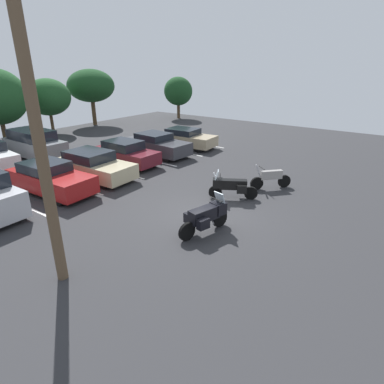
# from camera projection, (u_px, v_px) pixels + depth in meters

# --- Properties ---
(ground) EXTENTS (44.00, 44.00, 0.10)m
(ground) POSITION_uv_depth(u_px,v_px,m) (207.00, 216.00, 13.08)
(ground) COLOR #2D2D30
(motorcycle_touring) EXTENTS (2.22, 1.08, 1.41)m
(motorcycle_touring) POSITION_uv_depth(u_px,v_px,m) (206.00, 216.00, 11.51)
(motorcycle_touring) COLOR black
(motorcycle_touring) RESTS_ON ground
(motorcycle_second) EXTENTS (1.34, 1.96, 1.33)m
(motorcycle_second) POSITION_uv_depth(u_px,v_px,m) (232.00, 186.00, 14.46)
(motorcycle_second) COLOR black
(motorcycle_second) RESTS_ON ground
(motorcycle_third) EXTENTS (1.65, 1.49, 1.28)m
(motorcycle_third) POSITION_uv_depth(u_px,v_px,m) (271.00, 178.00, 15.69)
(motorcycle_third) COLOR black
(motorcycle_third) RESTS_ON ground
(parking_stripes) EXTENTS (22.54, 4.81, 0.01)m
(parking_stripes) POSITION_uv_depth(u_px,v_px,m) (72.00, 185.00, 16.37)
(parking_stripes) COLOR silver
(parking_stripes) RESTS_ON ground
(car_red) EXTENTS (2.05, 4.60, 1.47)m
(car_red) POSITION_uv_depth(u_px,v_px,m) (50.00, 178.00, 15.15)
(car_red) COLOR maroon
(car_red) RESTS_ON ground
(car_champagne) EXTENTS (2.09, 4.62, 1.47)m
(car_champagne) POSITION_uv_depth(u_px,v_px,m) (93.00, 165.00, 17.06)
(car_champagne) COLOR #C1B289
(car_champagne) RESTS_ON ground
(car_maroon) EXTENTS (1.77, 4.29, 1.47)m
(car_maroon) POSITION_uv_depth(u_px,v_px,m) (125.00, 153.00, 19.36)
(car_maroon) COLOR maroon
(car_maroon) RESTS_ON ground
(car_charcoal) EXTENTS (2.22, 4.79, 1.45)m
(car_charcoal) POSITION_uv_depth(u_px,v_px,m) (157.00, 145.00, 21.47)
(car_charcoal) COLOR #38383D
(car_charcoal) RESTS_ON ground
(car_tan) EXTENTS (2.10, 4.42, 1.36)m
(car_tan) POSITION_uv_depth(u_px,v_px,m) (186.00, 138.00, 23.51)
(car_tan) COLOR tan
(car_tan) RESTS_ON ground
(car_far_grey) EXTENTS (1.91, 4.57, 1.82)m
(car_far_grey) POSITION_uv_depth(u_px,v_px,m) (34.00, 144.00, 20.76)
(car_far_grey) COLOR slate
(car_far_grey) RESTS_ON ground
(utility_pole) EXTENTS (1.77, 0.58, 7.85)m
(utility_pole) POSITION_uv_depth(u_px,v_px,m) (38.00, 139.00, 7.77)
(utility_pole) COLOR brown
(utility_pole) RESTS_ON ground
(tree_center_right) EXTENTS (4.50, 4.50, 5.31)m
(tree_center_right) POSITION_uv_depth(u_px,v_px,m) (91.00, 86.00, 31.15)
(tree_center_right) COLOR #4C3823
(tree_center_right) RESTS_ON ground
(tree_right) EXTENTS (3.11, 3.11, 4.46)m
(tree_right) POSITION_uv_depth(u_px,v_px,m) (178.00, 91.00, 35.36)
(tree_right) COLOR #4C3823
(tree_right) RESTS_ON ground
(tree_center) EXTENTS (3.77, 3.77, 4.63)m
(tree_center) POSITION_uv_depth(u_px,v_px,m) (48.00, 97.00, 27.49)
(tree_center) COLOR #4C3823
(tree_center) RESTS_ON ground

